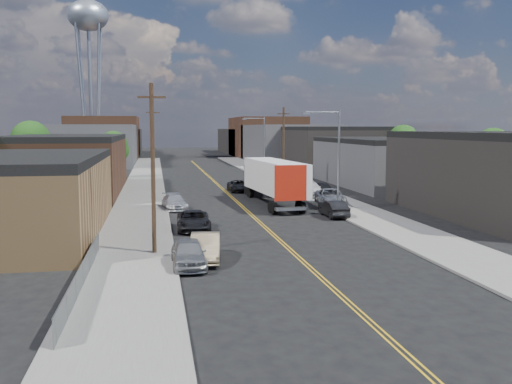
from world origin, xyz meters
name	(u,v)px	position (x,y,z in m)	size (l,w,h in m)	color
ground	(211,178)	(0.00, 60.00, 0.00)	(260.00, 260.00, 0.00)	black
centerline	(223,189)	(0.00, 45.00, 0.01)	(0.32, 120.00, 0.01)	gold
sidewalk_left	(143,190)	(-9.50, 45.00, 0.07)	(5.00, 140.00, 0.15)	slate
sidewalk_right	(299,187)	(9.50, 45.00, 0.07)	(5.00, 140.00, 0.15)	slate
warehouse_tan	(10,195)	(-18.00, 18.00, 2.80)	(12.00, 22.00, 5.60)	olive
warehouse_brown	(67,164)	(-18.00, 44.00, 3.30)	(12.00, 26.00, 6.60)	#513120
industrial_right_b	(391,162)	(22.00, 46.00, 3.05)	(14.00, 24.00, 6.10)	#3A3A3C
industrial_right_c	(330,149)	(22.00, 72.00, 3.80)	(14.00, 22.00, 7.60)	black
skyline_left_a	(94,145)	(-20.00, 95.00, 4.00)	(16.00, 30.00, 8.00)	#3A3A3C
skyline_right_a	(289,144)	(20.00, 95.00, 4.00)	(16.00, 30.00, 8.00)	#3A3A3C
skyline_left_b	(105,138)	(-20.00, 120.00, 5.00)	(16.00, 26.00, 10.00)	#513120
skyline_right_b	(266,137)	(20.00, 120.00, 5.00)	(16.00, 26.00, 10.00)	#513120
skyline_left_c	(111,142)	(-20.00, 140.00, 3.50)	(16.00, 40.00, 7.00)	black
skyline_right_c	(253,141)	(20.00, 140.00, 3.50)	(16.00, 40.00, 7.00)	black
water_tower	(88,22)	(-22.00, 110.00, 30.65)	(9.00, 9.00, 36.90)	gray
streetlight_near	(334,152)	(7.60, 25.00, 5.33)	(3.39, 0.25, 9.00)	gray
streetlight_far	(262,142)	(7.60, 60.00, 5.33)	(3.39, 0.25, 9.00)	gray
utility_pole_left_near	(153,168)	(-8.20, 10.00, 5.14)	(1.60, 0.26, 10.00)	black
utility_pole_left_far	(154,147)	(-8.20, 45.00, 5.14)	(1.60, 0.26, 10.00)	black
utility_pole_right	(283,146)	(8.20, 48.00, 5.14)	(1.60, 0.26, 10.00)	black
chainlink_fence	(83,274)	(-11.50, 3.50, 0.66)	(0.05, 16.00, 1.22)	slate
tree_left_mid	(31,143)	(-23.94, 55.00, 5.48)	(5.10, 5.04, 8.37)	black
tree_left_far	(114,147)	(-13.94, 62.00, 4.57)	(4.35, 4.20, 6.97)	black
tree_right_near	(493,150)	(30.06, 36.00, 4.87)	(4.60, 4.48, 7.44)	black
tree_right_far	(403,142)	(30.06, 60.00, 5.18)	(4.85, 4.76, 7.91)	black
semi_truck	(271,179)	(3.19, 31.29, 2.46)	(3.91, 16.68, 4.32)	silver
car_left_a	(188,253)	(-6.40, 6.63, 0.77)	(1.81, 4.50, 1.53)	#96999A
car_left_b	(205,247)	(-5.38, 8.00, 0.76)	(1.62, 4.64, 1.53)	#8A785A
car_left_c	(194,221)	(-5.39, 17.72, 0.71)	(2.36, 5.12, 1.42)	black
car_left_d	(174,202)	(-6.40, 28.59, 0.69)	(1.92, 4.72, 1.37)	#B6B7BB
car_right_oncoming	(334,209)	(6.60, 21.86, 0.70)	(1.49, 4.26, 1.40)	black
car_right_lot_a	(330,197)	(8.23, 28.00, 0.92)	(2.57, 5.57, 1.55)	#A9ABAF
car_right_lot_b	(311,189)	(8.38, 35.50, 0.89)	(2.06, 5.07, 1.47)	silver
car_right_lot_c	(322,189)	(9.68, 35.63, 0.87)	(1.70, 4.22, 1.44)	black
car_ahead_truck	(239,186)	(1.50, 42.00, 0.66)	(2.20, 4.77, 1.33)	black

